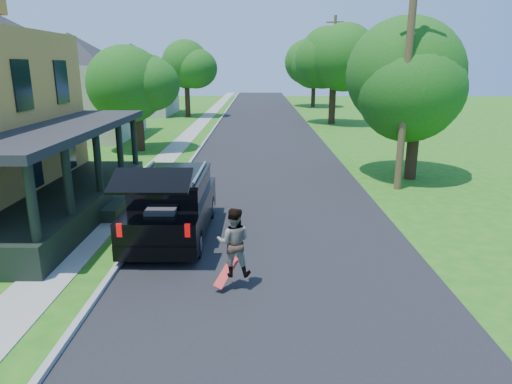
{
  "coord_description": "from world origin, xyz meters",
  "views": [
    {
      "loc": [
        -0.45,
        -8.89,
        5.01
      ],
      "look_at": [
        -0.5,
        3.0,
        1.7
      ],
      "focal_mm": 32.0,
      "sensor_mm": 36.0,
      "label": 1
    }
  ],
  "objects_px": {
    "black_suv": "(172,205)",
    "tree_right_near": "(418,73)",
    "utility_pole_near": "(408,65)",
    "skateboarder": "(234,242)"
  },
  "relations": [
    {
      "from": "black_suv",
      "to": "tree_right_near",
      "type": "relative_size",
      "value": 0.74
    },
    {
      "from": "tree_right_near",
      "to": "utility_pole_near",
      "type": "relative_size",
      "value": 0.77
    },
    {
      "from": "tree_right_near",
      "to": "utility_pole_near",
      "type": "xyz_separation_m",
      "value": [
        -1.08,
        -1.86,
        0.34
      ]
    },
    {
      "from": "tree_right_near",
      "to": "utility_pole_near",
      "type": "bearing_deg",
      "value": -120.1
    },
    {
      "from": "skateboarder",
      "to": "tree_right_near",
      "type": "distance_m",
      "value": 13.58
    },
    {
      "from": "skateboarder",
      "to": "tree_right_near",
      "type": "xyz_separation_m",
      "value": [
        7.49,
        10.76,
        3.52
      ]
    },
    {
      "from": "skateboarder",
      "to": "utility_pole_near",
      "type": "relative_size",
      "value": 0.16
    },
    {
      "from": "utility_pole_near",
      "to": "tree_right_near",
      "type": "bearing_deg",
      "value": 60.24
    },
    {
      "from": "skateboarder",
      "to": "tree_right_near",
      "type": "bearing_deg",
      "value": -123.59
    },
    {
      "from": "skateboarder",
      "to": "black_suv",
      "type": "bearing_deg",
      "value": -58.11
    }
  ]
}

